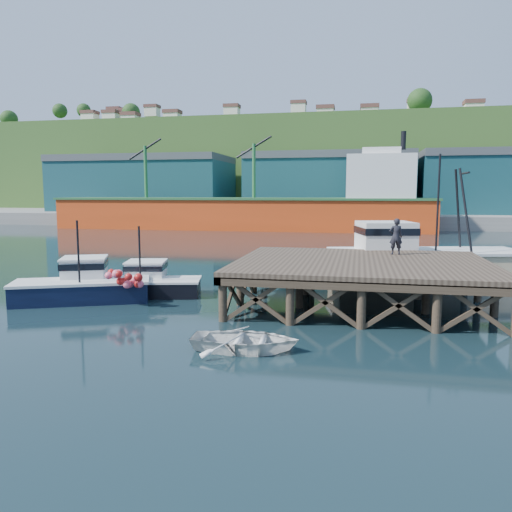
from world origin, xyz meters
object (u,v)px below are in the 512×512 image
(boat_black, at_px, (144,282))
(dinghy, at_px, (245,340))
(boat_navy, at_px, (83,284))
(dockworker, at_px, (396,237))
(trawler, at_px, (422,256))

(boat_black, height_order, dinghy, boat_black)
(boat_navy, xyz_separation_m, dinghy, (9.81, -6.25, -0.44))
(boat_black, relative_size, dinghy, 1.72)
(dinghy, bearing_deg, dockworker, -30.16)
(boat_black, bearing_deg, dockworker, -0.59)
(boat_black, bearing_deg, dinghy, -61.34)
(boat_black, height_order, dockworker, dockworker)
(boat_navy, height_order, trawler, trawler)
(boat_black, height_order, trawler, trawler)
(trawler, bearing_deg, dockworker, -128.75)
(boat_black, distance_m, dinghy, 11.01)
(dockworker, bearing_deg, boat_black, 4.90)
(boat_navy, relative_size, trawler, 0.58)
(dockworker, bearing_deg, trawler, -123.27)
(trawler, distance_m, dinghy, 16.89)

